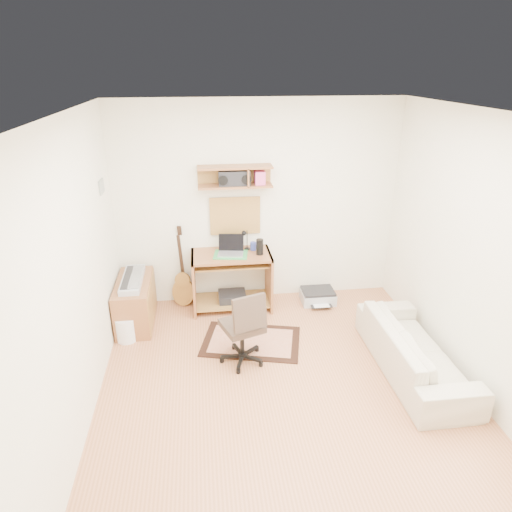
{
  "coord_description": "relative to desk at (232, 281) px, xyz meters",
  "views": [
    {
      "loc": [
        -0.73,
        -3.47,
        2.96
      ],
      "look_at": [
        -0.15,
        1.05,
        1.0
      ],
      "focal_mm": 31.6,
      "sensor_mm": 36.0,
      "label": 1
    }
  ],
  "objects": [
    {
      "name": "floor",
      "position": [
        0.38,
        -1.73,
        -0.38
      ],
      "size": [
        3.6,
        4.0,
        0.01
      ],
      "primitive_type": "cube",
      "color": "#BF7B4F",
      "rests_on": "ground"
    },
    {
      "name": "ceiling",
      "position": [
        0.38,
        -1.73,
        2.23
      ],
      "size": [
        3.6,
        4.0,
        0.01
      ],
      "primitive_type": "cube",
      "color": "white",
      "rests_on": "ground"
    },
    {
      "name": "back_wall",
      "position": [
        0.38,
        0.28,
        0.93
      ],
      "size": [
        3.6,
        0.01,
        2.6
      ],
      "primitive_type": "cube",
      "color": "white",
      "rests_on": "ground"
    },
    {
      "name": "left_wall",
      "position": [
        -1.43,
        -1.73,
        0.93
      ],
      "size": [
        0.01,
        4.0,
        2.6
      ],
      "primitive_type": "cube",
      "color": "white",
      "rests_on": "ground"
    },
    {
      "name": "right_wall",
      "position": [
        2.18,
        -1.73,
        0.93
      ],
      "size": [
        0.01,
        4.0,
        2.6
      ],
      "primitive_type": "cube",
      "color": "white",
      "rests_on": "ground"
    },
    {
      "name": "wall_shelf",
      "position": [
        0.08,
        0.15,
        1.32
      ],
      "size": [
        0.9,
        0.25,
        0.26
      ],
      "primitive_type": "cube",
      "color": "#985D35",
      "rests_on": "back_wall"
    },
    {
      "name": "cork_board",
      "position": [
        0.08,
        0.25,
        0.79
      ],
      "size": [
        0.64,
        0.03,
        0.49
      ],
      "primitive_type": "cube",
      "color": "#AA7F55",
      "rests_on": "back_wall"
    },
    {
      "name": "wall_photo",
      "position": [
        -1.41,
        -0.23,
        1.34
      ],
      "size": [
        0.02,
        0.2,
        0.15
      ],
      "primitive_type": "cube",
      "color": "#4C8CBF",
      "rests_on": "left_wall"
    },
    {
      "name": "desk",
      "position": [
        0.0,
        0.0,
        0.0
      ],
      "size": [
        1.0,
        0.55,
        0.75
      ],
      "primitive_type": null,
      "color": "#985D35",
      "rests_on": "floor"
    },
    {
      "name": "laptop",
      "position": [
        -0.01,
        -0.02,
        0.49
      ],
      "size": [
        0.36,
        0.36,
        0.24
      ],
      "primitive_type": null,
      "rotation": [
        0.0,
        0.0,
        -0.16
      ],
      "color": "silver",
      "rests_on": "desk"
    },
    {
      "name": "speaker",
      "position": [
        0.35,
        -0.05,
        0.47
      ],
      "size": [
        0.09,
        0.09,
        0.2
      ],
      "primitive_type": "cylinder",
      "color": "black",
      "rests_on": "desk"
    },
    {
      "name": "desk_lamp",
      "position": [
        0.22,
        0.14,
        0.51
      ],
      "size": [
        0.09,
        0.09,
        0.27
      ],
      "primitive_type": null,
      "color": "black",
      "rests_on": "desk"
    },
    {
      "name": "pencil_cup",
      "position": [
        0.29,
        0.1,
        0.43
      ],
      "size": [
        0.07,
        0.07,
        0.11
      ],
      "primitive_type": "cylinder",
      "color": "navy",
      "rests_on": "desk"
    },
    {
      "name": "boombox",
      "position": [
        0.07,
        0.15,
        1.3
      ],
      "size": [
        0.38,
        0.17,
        0.19
      ],
      "primitive_type": "cube",
      "color": "black",
      "rests_on": "wall_shelf"
    },
    {
      "name": "rug",
      "position": [
        0.15,
        -0.84,
        -0.37
      ],
      "size": [
        1.24,
        0.98,
        0.01
      ],
      "primitive_type": "cube",
      "rotation": [
        0.0,
        0.0,
        -0.25
      ],
      "color": "beige",
      "rests_on": "floor"
    },
    {
      "name": "task_chair",
      "position": [
        0.01,
        -1.18,
        0.06
      ],
      "size": [
        0.57,
        0.57,
        0.87
      ],
      "primitive_type": null,
      "rotation": [
        0.0,
        0.0,
        0.34
      ],
      "color": "#3A2C22",
      "rests_on": "floor"
    },
    {
      "name": "cabinet",
      "position": [
        -1.2,
        -0.23,
        -0.1
      ],
      "size": [
        0.4,
        0.9,
        0.55
      ],
      "primitive_type": "cube",
      "color": "#985D35",
      "rests_on": "floor"
    },
    {
      "name": "music_keyboard",
      "position": [
        -1.2,
        -0.23,
        0.21
      ],
      "size": [
        0.23,
        0.73,
        0.06
      ],
      "primitive_type": "cube",
      "color": "#B2B5BA",
      "rests_on": "cabinet"
    },
    {
      "name": "guitar",
      "position": [
        -0.63,
        0.13,
        0.16
      ],
      "size": [
        0.32,
        0.24,
        1.08
      ],
      "primitive_type": null,
      "rotation": [
        0.0,
        0.0,
        -0.23
      ],
      "color": "#AC7A35",
      "rests_on": "floor"
    },
    {
      "name": "waste_basket",
      "position": [
        -1.27,
        -0.62,
        -0.23
      ],
      "size": [
        0.32,
        0.32,
        0.29
      ],
      "primitive_type": "cylinder",
      "rotation": [
        0.0,
        0.0,
        0.43
      ],
      "color": "white",
      "rests_on": "floor"
    },
    {
      "name": "printer",
      "position": [
        1.15,
        -0.01,
        -0.29
      ],
      "size": [
        0.44,
        0.35,
        0.17
      ],
      "primitive_type": "cube",
      "rotation": [
        0.0,
        0.0,
        -0.01
      ],
      "color": "#A5A8AA",
      "rests_on": "floor"
    },
    {
      "name": "sofa",
      "position": [
        1.76,
        -1.57,
        -0.04
      ],
      "size": [
        0.49,
        1.69,
        0.66
      ],
      "primitive_type": "imported",
      "rotation": [
        0.0,
        0.0,
        1.57
      ],
      "color": "beige",
      "rests_on": "floor"
    }
  ]
}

